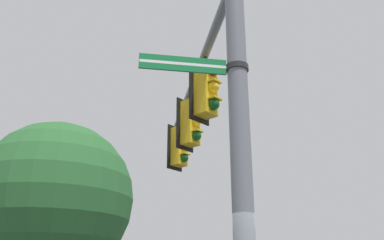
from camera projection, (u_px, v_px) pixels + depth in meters
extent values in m
cylinder|color=slate|center=(241.00, 150.00, 5.51)|extent=(0.27, 0.27, 6.62)
cylinder|color=slate|center=(194.00, 82.00, 9.61)|extent=(4.34, 5.50, 0.16)
cylinder|color=black|center=(205.00, 61.00, 8.39)|extent=(0.08, 0.08, 0.18)
cube|color=gold|center=(206.00, 90.00, 8.17)|extent=(0.36, 0.30, 1.05)
sphere|color=#590F0F|center=(213.00, 71.00, 8.18)|extent=(0.22, 0.22, 0.22)
cube|color=gold|center=(214.00, 66.00, 8.20)|extent=(0.24, 0.20, 0.03)
sphere|color=yellow|center=(213.00, 87.00, 8.05)|extent=(0.22, 0.22, 0.22)
cube|color=gold|center=(214.00, 82.00, 8.08)|extent=(0.24, 0.20, 0.03)
sphere|color=#0F4C19|center=(214.00, 104.00, 7.93)|extent=(0.22, 0.22, 0.22)
cube|color=gold|center=(214.00, 99.00, 7.95)|extent=(0.24, 0.20, 0.03)
cube|color=black|center=(199.00, 93.00, 8.28)|extent=(0.54, 0.03, 1.22)
cylinder|color=black|center=(190.00, 99.00, 10.05)|extent=(0.08, 0.08, 0.18)
cube|color=gold|center=(190.00, 123.00, 9.82)|extent=(0.36, 0.30, 1.05)
sphere|color=#590F0F|center=(196.00, 107.00, 9.83)|extent=(0.22, 0.22, 0.22)
cube|color=gold|center=(197.00, 103.00, 9.85)|extent=(0.24, 0.20, 0.03)
sphere|color=yellow|center=(196.00, 121.00, 9.71)|extent=(0.22, 0.22, 0.22)
cube|color=gold|center=(197.00, 117.00, 9.73)|extent=(0.24, 0.20, 0.03)
sphere|color=#0F4C19|center=(196.00, 136.00, 9.58)|extent=(0.22, 0.22, 0.22)
cube|color=gold|center=(197.00, 131.00, 9.60)|extent=(0.24, 0.20, 0.03)
cube|color=black|center=(185.00, 125.00, 9.93)|extent=(0.54, 0.03, 1.22)
cylinder|color=black|center=(180.00, 125.00, 11.70)|extent=(0.08, 0.08, 0.18)
cube|color=gold|center=(179.00, 147.00, 11.48)|extent=(0.36, 0.30, 1.05)
sphere|color=#590F0F|center=(185.00, 133.00, 11.48)|extent=(0.22, 0.22, 0.22)
cube|color=gold|center=(185.00, 129.00, 11.51)|extent=(0.24, 0.20, 0.03)
sphere|color=yellow|center=(184.00, 145.00, 11.36)|extent=(0.22, 0.22, 0.22)
cube|color=gold|center=(185.00, 141.00, 11.38)|extent=(0.24, 0.20, 0.03)
sphere|color=#0F4C19|center=(184.00, 158.00, 11.23)|extent=(0.22, 0.22, 0.22)
cube|color=gold|center=(185.00, 154.00, 11.25)|extent=(0.24, 0.20, 0.03)
cube|color=black|center=(175.00, 148.00, 11.58)|extent=(0.54, 0.03, 1.22)
cube|color=#147238|center=(183.00, 64.00, 5.82)|extent=(0.96, 0.76, 0.22)
cube|color=white|center=(184.00, 64.00, 5.81)|extent=(0.95, 0.74, 0.04)
cylinder|color=#262626|center=(237.00, 69.00, 5.93)|extent=(0.31, 0.31, 0.08)
sphere|color=#28602D|center=(54.00, 200.00, 13.87)|extent=(5.06, 5.06, 5.06)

